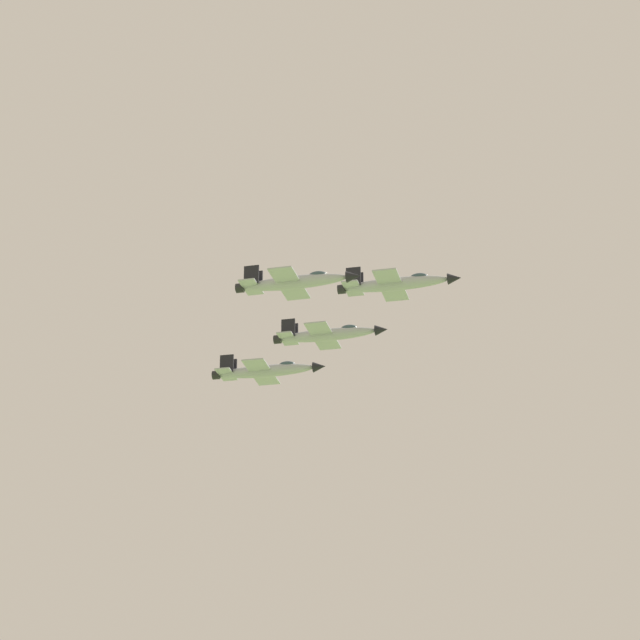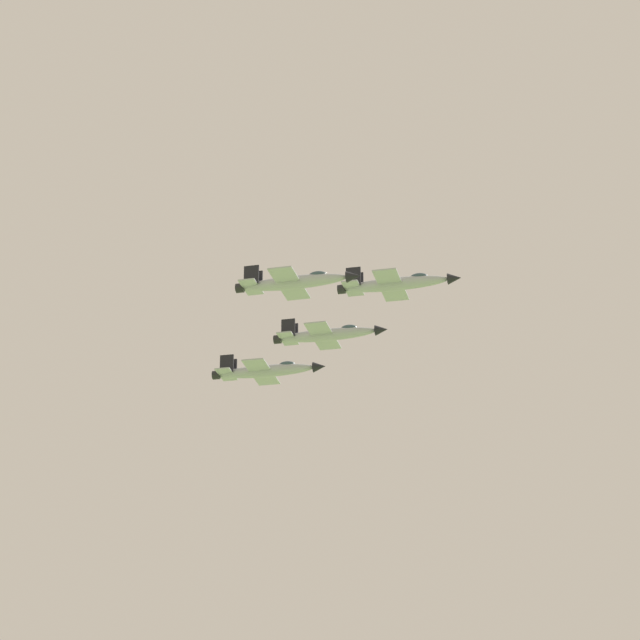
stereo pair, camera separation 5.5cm
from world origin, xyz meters
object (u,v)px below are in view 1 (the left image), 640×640
at_px(jet_left_outer, 266,371).
at_px(jet_lead, 396,283).
at_px(jet_right_wingman, 295,282).
at_px(jet_left_wingman, 328,334).

bearing_deg(jet_left_outer, jet_lead, -40.74).
bearing_deg(jet_right_wingman, jet_left_outer, 112.43).
relative_size(jet_left_wingman, jet_right_wingman, 1.00).
distance_m(jet_left_wingman, jet_left_outer, 16.02).
xyz_separation_m(jet_left_wingman, jet_right_wingman, (19.39, 7.33, -0.81)).
xyz_separation_m(jet_left_wingman, jet_left_outer, (-5.38, -15.07, -0.75)).
xyz_separation_m(jet_lead, jet_right_wingman, (14.01, -7.74, -3.19)).
relative_size(jet_lead, jet_left_wingman, 1.02).
height_order(jet_left_wingman, jet_left_outer, jet_left_wingman).
height_order(jet_left_wingman, jet_right_wingman, jet_left_wingman).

